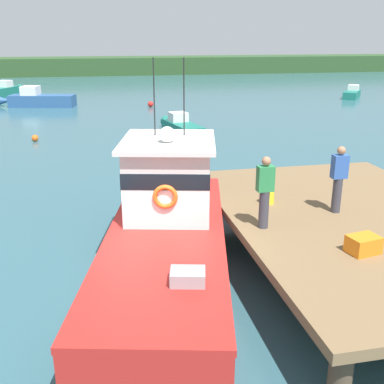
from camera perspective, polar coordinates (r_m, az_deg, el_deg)
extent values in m
plane|color=#2D5660|center=(10.63, -4.25, -11.00)|extent=(200.00, 200.00, 0.00)
cylinder|color=#4C3D2D|center=(7.69, 17.87, -20.51)|extent=(0.36, 0.36, 1.00)
cylinder|color=#4C3D2D|center=(14.48, 2.19, -0.50)|extent=(0.36, 0.36, 1.00)
cylinder|color=#4C3D2D|center=(16.46, 20.05, 0.73)|extent=(0.36, 0.36, 1.00)
cube|color=brown|center=(11.67, 19.70, -3.32)|extent=(6.00, 9.00, 0.20)
cube|color=red|center=(10.38, -3.21, -8.29)|extent=(4.22, 8.36, 1.10)
cone|color=red|center=(14.91, -1.80, 0.27)|extent=(1.47, 2.00, 1.10)
cube|color=#234C9E|center=(10.19, -3.25, -6.03)|extent=(4.21, 8.20, 0.12)
cube|color=red|center=(10.12, -3.27, -5.21)|extent=(4.26, 8.37, 0.12)
cube|color=silver|center=(10.95, -2.88, 1.37)|extent=(2.34, 2.57, 1.80)
cube|color=black|center=(10.86, -2.90, 2.95)|extent=(2.37, 2.59, 0.36)
cube|color=silver|center=(10.70, -2.96, 6.23)|extent=(2.64, 2.91, 0.10)
sphere|color=white|center=(10.36, -3.10, 7.11)|extent=(0.36, 0.36, 0.36)
cylinder|color=black|center=(11.06, -4.70, 11.59)|extent=(0.03, 0.03, 1.80)
cylinder|color=black|center=(11.02, -1.00, 11.62)|extent=(0.03, 0.03, 1.80)
cube|color=#939399|center=(8.07, -0.52, -10.80)|extent=(0.68, 0.56, 0.36)
torus|color=orange|center=(7.71, -7.95, -13.59)|extent=(0.67, 0.67, 0.12)
torus|color=#EA5119|center=(9.87, -3.33, -0.60)|extent=(0.55, 0.22, 0.54)
cube|color=orange|center=(9.72, 20.41, -6.09)|extent=(0.67, 0.55, 0.35)
cylinder|color=yellow|center=(11.92, 9.35, -0.59)|extent=(0.32, 0.32, 0.34)
cylinder|color=#383842|center=(11.63, 17.45, -0.36)|extent=(0.22, 0.22, 0.86)
cube|color=#2D56A8|center=(11.43, 17.79, 3.01)|extent=(0.36, 0.22, 0.56)
sphere|color=#9E7051|center=(11.34, 17.98, 4.90)|extent=(0.20, 0.20, 0.20)
cylinder|color=#383842|center=(10.31, 8.86, -2.13)|extent=(0.22, 0.22, 0.86)
cube|color=#287F47|center=(10.08, 9.06, 1.64)|extent=(0.36, 0.22, 0.56)
sphere|color=#9E7051|center=(9.97, 9.17, 3.79)|extent=(0.20, 0.20, 0.20)
cube|color=#196B5B|center=(26.10, -1.19, 7.80)|extent=(1.88, 3.85, 0.67)
cone|color=#196B5B|center=(28.22, -2.96, 8.60)|extent=(0.84, 1.04, 0.67)
cube|color=silver|center=(26.59, -1.73, 9.28)|extent=(1.10, 1.09, 0.50)
cube|color=#196B5B|center=(46.95, -22.52, 11.34)|extent=(2.90, 4.54, 0.79)
cone|color=#196B5B|center=(49.25, -20.84, 11.81)|extent=(1.14, 1.30, 0.79)
cube|color=silver|center=(47.53, -22.14, 12.30)|extent=(1.43, 1.42, 0.59)
cube|color=#196B5B|center=(44.76, 19.14, 11.33)|extent=(3.01, 3.46, 0.64)
cone|color=#196B5B|center=(46.92, 19.50, 11.58)|extent=(1.04, 1.08, 0.64)
cube|color=silver|center=(45.31, 19.32, 12.10)|extent=(1.24, 1.24, 0.48)
cube|color=#285184|center=(38.84, -17.99, 10.67)|extent=(5.23, 2.67, 0.91)
cone|color=#285184|center=(39.96, -22.30, 10.40)|extent=(1.42, 1.17, 0.91)
cube|color=silver|center=(39.04, -19.34, 11.76)|extent=(1.50, 1.52, 0.68)
sphere|color=#EA5B19|center=(25.84, -18.83, 6.33)|extent=(0.35, 0.35, 0.35)
sphere|color=red|center=(37.04, -5.14, 10.78)|extent=(0.44, 0.44, 0.44)
sphere|color=#EA5B19|center=(17.80, 12.31, 1.84)|extent=(0.47, 0.47, 0.47)
cube|color=#284723|center=(71.30, -11.15, 15.06)|extent=(120.00, 8.00, 2.40)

